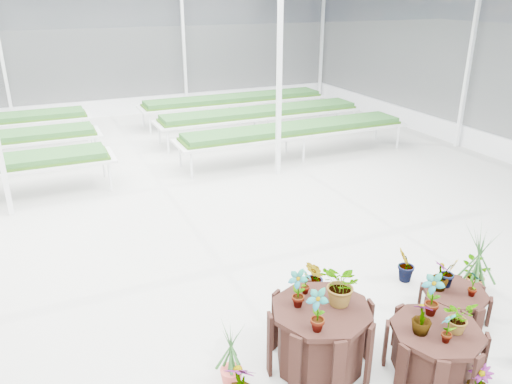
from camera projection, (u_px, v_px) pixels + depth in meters
name	position (u px, v px, depth m)	size (l,w,h in m)	color
ground_plane	(219.00, 279.00, 7.84)	(24.00, 24.00, 0.00)	gray
greenhouse_shell	(214.00, 141.00, 6.99)	(18.00, 24.00, 4.50)	white
steel_frame	(214.00, 141.00, 6.99)	(18.00, 24.00, 4.50)	silver
nursery_benches	(129.00, 138.00, 13.78)	(16.00, 7.00, 0.84)	silver
plinth_tall	(320.00, 337.00, 5.86)	(1.22, 1.22, 0.83)	black
plinth_mid	(434.00, 349.00, 5.85)	(1.11, 1.11, 0.58)	black
plinth_low	(454.00, 304.00, 6.85)	(0.89, 0.89, 0.40)	black
nursery_plants	(395.00, 307.00, 6.21)	(4.61, 3.09, 1.35)	#265322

